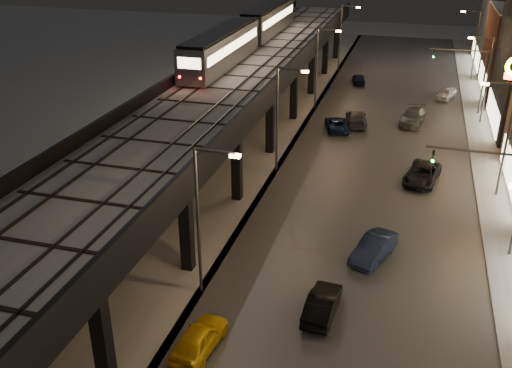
# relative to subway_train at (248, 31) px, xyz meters

# --- Properties ---
(road_surface) EXTENTS (17.00, 120.00, 0.06)m
(road_surface) POSITION_rel_subway_train_xyz_m (16.00, -13.84, -8.26)
(road_surface) COLOR #46474D
(road_surface) RESTS_ON ground
(sidewalk_right) EXTENTS (4.00, 120.00, 0.14)m
(sidewalk_right) POSITION_rel_subway_train_xyz_m (26.00, -13.84, -8.22)
(sidewalk_right) COLOR #9FA1A8
(sidewalk_right) RESTS_ON ground
(under_viaduct_pavement) EXTENTS (11.00, 120.00, 0.06)m
(under_viaduct_pavement) POSITION_rel_subway_train_xyz_m (2.50, -13.84, -8.26)
(under_viaduct_pavement) COLOR #9FA1A8
(under_viaduct_pavement) RESTS_ON ground
(elevated_viaduct) EXTENTS (9.00, 100.00, 6.30)m
(elevated_viaduct) POSITION_rel_subway_train_xyz_m (2.50, -16.99, -2.67)
(elevated_viaduct) COLOR black
(elevated_viaduct) RESTS_ON ground
(viaduct_trackbed) EXTENTS (8.40, 100.00, 0.32)m
(viaduct_trackbed) POSITION_rel_subway_train_xyz_m (2.49, -16.87, -1.90)
(viaduct_trackbed) COLOR #B2B7C1
(viaduct_trackbed) RESTS_ON elevated_viaduct
(viaduct_parapet_streetside) EXTENTS (0.30, 100.00, 1.10)m
(viaduct_parapet_streetside) POSITION_rel_subway_train_xyz_m (6.85, -16.84, -1.44)
(viaduct_parapet_streetside) COLOR black
(viaduct_parapet_streetside) RESTS_ON elevated_viaduct
(viaduct_parapet_far) EXTENTS (0.30, 100.00, 1.10)m
(viaduct_parapet_far) POSITION_rel_subway_train_xyz_m (-1.85, -16.84, -1.44)
(viaduct_parapet_far) COLOR black
(viaduct_parapet_far) RESTS_ON elevated_viaduct
(streetlight_left_1) EXTENTS (2.57, 0.28, 9.00)m
(streetlight_left_1) POSITION_rel_subway_train_xyz_m (8.07, -35.84, -3.05)
(streetlight_left_1) COLOR #38383A
(streetlight_left_1) RESTS_ON ground
(streetlight_left_2) EXTENTS (2.57, 0.28, 9.00)m
(streetlight_left_2) POSITION_rel_subway_train_xyz_m (8.07, -17.84, -3.05)
(streetlight_left_2) COLOR #38383A
(streetlight_left_2) RESTS_ON ground
(streetlight_right_2) EXTENTS (2.56, 0.28, 9.00)m
(streetlight_right_2) POSITION_rel_subway_train_xyz_m (25.23, -17.84, -3.05)
(streetlight_right_2) COLOR #38383A
(streetlight_right_2) RESTS_ON ground
(streetlight_left_3) EXTENTS (2.57, 0.28, 9.00)m
(streetlight_left_3) POSITION_rel_subway_train_xyz_m (8.07, 0.16, -3.05)
(streetlight_left_3) COLOR #38383A
(streetlight_left_3) RESTS_ON ground
(streetlight_right_3) EXTENTS (2.56, 0.28, 9.00)m
(streetlight_right_3) POSITION_rel_subway_train_xyz_m (25.23, 0.16, -3.05)
(streetlight_right_3) COLOR #38383A
(streetlight_right_3) RESTS_ON ground
(streetlight_left_4) EXTENTS (2.57, 0.28, 9.00)m
(streetlight_left_4) POSITION_rel_subway_train_xyz_m (8.07, 18.16, -3.05)
(streetlight_left_4) COLOR #38383A
(streetlight_left_4) RESTS_ON ground
(streetlight_right_4) EXTENTS (2.56, 0.28, 9.00)m
(streetlight_right_4) POSITION_rel_subway_train_xyz_m (25.23, 18.16, -3.05)
(streetlight_right_4) COLOR #38383A
(streetlight_right_4) RESTS_ON ground
(traffic_light_rig_a) EXTENTS (6.10, 0.34, 7.00)m
(traffic_light_rig_a) POSITION_rel_subway_train_xyz_m (24.34, -26.84, -3.79)
(traffic_light_rig_a) COLOR #38383A
(traffic_light_rig_a) RESTS_ON ground
(traffic_light_rig_b) EXTENTS (6.10, 0.34, 7.00)m
(traffic_light_rig_b) POSITION_rel_subway_train_xyz_m (24.34, 3.16, -3.79)
(traffic_light_rig_b) COLOR #38383A
(traffic_light_rig_b) RESTS_ON ground
(subway_train) EXTENTS (2.81, 34.55, 3.35)m
(subway_train) POSITION_rel_subway_train_xyz_m (0.00, 0.00, 0.00)
(subway_train) COLOR gray
(subway_train) RESTS_ON viaduct_trackbed
(car_taxi) EXTENTS (2.11, 4.25, 1.39)m
(car_taxi) POSITION_rel_subway_train_xyz_m (9.50, -40.54, -7.59)
(car_taxi) COLOR yellow
(car_taxi) RESTS_ON ground
(car_near_white) EXTENTS (1.71, 4.27, 1.38)m
(car_near_white) POSITION_rel_subway_train_xyz_m (14.93, -36.08, -7.59)
(car_near_white) COLOR black
(car_near_white) RESTS_ON ground
(car_mid_silver) EXTENTS (3.19, 4.89, 1.25)m
(car_mid_silver) POSITION_rel_subway_train_xyz_m (11.24, -6.19, -7.66)
(car_mid_silver) COLOR #0C1B3F
(car_mid_silver) RESTS_ON ground
(car_mid_dark) EXTENTS (2.83, 5.31, 1.46)m
(car_mid_dark) POSITION_rel_subway_train_xyz_m (12.95, -4.09, -7.55)
(car_mid_dark) COLOR #3D3E42
(car_mid_dark) RESTS_ON ground
(car_far_white) EXTENTS (2.16, 3.95, 1.27)m
(car_far_white) POSITION_rel_subway_train_xyz_m (11.34, 12.21, -7.65)
(car_far_white) COLOR black
(car_far_white) RESTS_ON ground
(car_onc_silver) EXTENTS (2.93, 4.67, 1.45)m
(car_onc_silver) POSITION_rel_subway_train_xyz_m (17.09, -29.55, -7.56)
(car_onc_silver) COLOR #111B39
(car_onc_silver) RESTS_ON ground
(car_onc_dark) EXTENTS (3.31, 5.50, 1.43)m
(car_onc_dark) POSITION_rel_subway_train_xyz_m (19.82, -16.83, -7.57)
(car_onc_dark) COLOR black
(car_onc_dark) RESTS_ON ground
(car_onc_white) EXTENTS (2.88, 5.47, 1.51)m
(car_onc_white) POSITION_rel_subway_train_xyz_m (18.60, -2.18, -7.53)
(car_onc_white) COLOR slate
(car_onc_white) RESTS_ON ground
(car_onc_red) EXTENTS (2.75, 4.16, 1.31)m
(car_onc_red) POSITION_rel_subway_train_xyz_m (22.14, 8.30, -7.63)
(car_onc_red) COLOR silver
(car_onc_red) RESTS_ON ground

